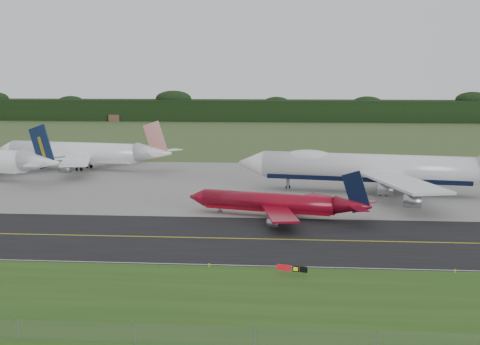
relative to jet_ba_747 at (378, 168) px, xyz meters
The scene contains 14 objects.
ground 49.86m from the jet_ba_747, 125.21° to the right, with size 600.00×600.00×0.00m, color #3D5427.
grass_verge 80.90m from the jet_ba_747, 110.73° to the right, with size 400.00×30.00×0.01m, color #254E17.
taxiway 53.16m from the jet_ba_747, 122.71° to the right, with size 400.00×32.00×0.02m, color black.
apron 30.96m from the jet_ba_747, 159.77° to the left, with size 400.00×78.00×0.01m, color gray.
taxiway_centreline 53.16m from the jet_ba_747, 122.71° to the right, with size 400.00×0.40×0.00m, color gold.
taxiway_edge_line 66.67m from the jet_ba_747, 115.46° to the right, with size 400.00×0.25×0.00m, color silver.
perimeter_fence 93.08m from the jet_ba_747, 107.89° to the right, with size 320.00×0.10×320.00m.
horizon_treeline 235.03m from the jet_ba_747, 96.98° to the left, with size 700.00×25.00×12.00m.
jet_ba_747 is the anchor object (origin of this frame).
jet_red_737 35.07m from the jet_ba_747, 128.68° to the right, with size 35.27×28.17×9.64m.
jet_star_tail 84.60m from the jet_ba_747, 157.85° to the left, with size 53.73×44.38×14.21m.
taxiway_sign 67.12m from the jet_ba_747, 106.47° to the right, with size 4.13×1.23×1.41m.
edge_marker_center 68.42m from the jet_ba_747, 116.62° to the right, with size 0.16×0.16×0.50m, color yellow.
edge_marker_right 61.30m from the jet_ba_747, 87.05° to the right, with size 0.16×0.16×0.50m, color yellow.
Camera 1 is at (9.77, -110.41, 26.75)m, focal length 50.00 mm.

